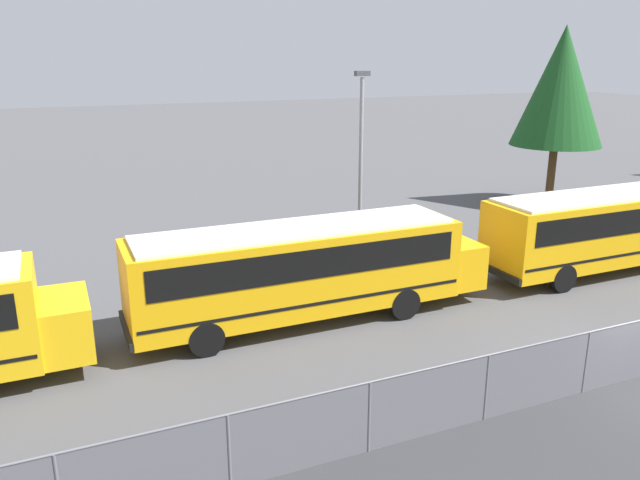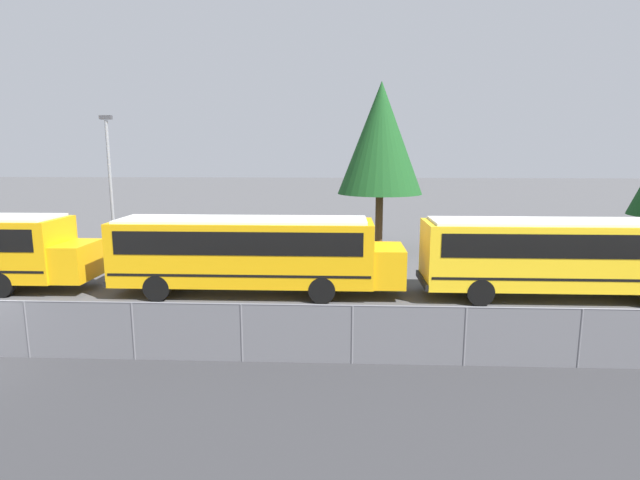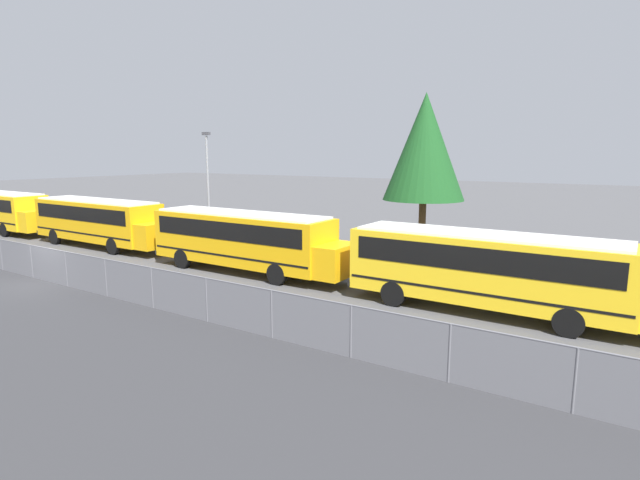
# 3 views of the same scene
# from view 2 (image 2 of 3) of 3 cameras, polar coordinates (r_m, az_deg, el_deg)

# --- Properties ---
(school_bus_4) EXTENTS (11.73, 2.56, 3.12)m
(school_bus_4) POSITION_cam_2_polar(r_m,az_deg,el_deg) (20.31, -8.02, -1.05)
(school_bus_4) COLOR #EDA80F
(school_bus_4) RESTS_ON ground_plane
(school_bus_5) EXTENTS (11.73, 2.56, 3.12)m
(school_bus_5) POSITION_cam_2_polar(r_m,az_deg,el_deg) (21.76, 26.11, -1.25)
(school_bus_5) COLOR yellow
(school_bus_5) RESTS_ON ground_plane
(light_pole) EXTENTS (0.60, 0.24, 7.54)m
(light_pole) POSITION_cam_2_polar(r_m,az_deg,el_deg) (27.88, -22.83, 6.01)
(light_pole) COLOR gray
(light_pole) RESTS_ON ground_plane
(tree_0) EXTENTS (4.88, 4.88, 9.67)m
(tree_0) POSITION_cam_2_polar(r_m,az_deg,el_deg) (29.27, 6.95, 11.43)
(tree_0) COLOR #51381E
(tree_0) RESTS_ON ground_plane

